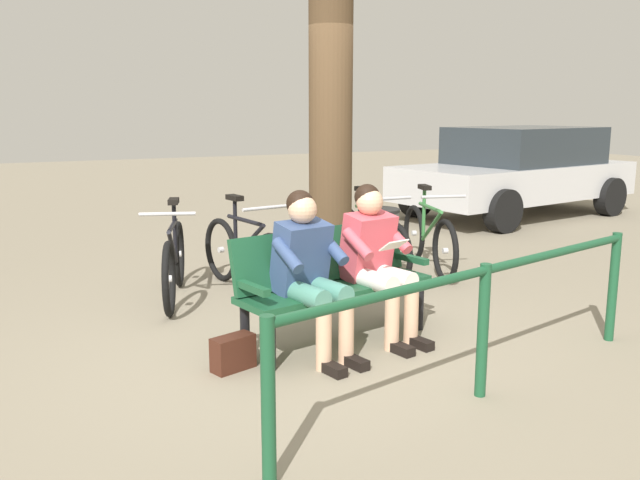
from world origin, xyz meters
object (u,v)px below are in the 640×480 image
object	(u,v)px
bicycle_green	(174,262)
parked_car	(518,170)
bicycle_silver	(429,239)
tree_trunk	(331,105)
bicycle_purple	(317,248)
person_reading	(376,254)
person_companion	(310,266)
bicycle_orange	(245,255)
handbag	(233,353)
litter_bin	(378,247)
bench	(331,276)
bicycle_blue	(370,242)

from	to	relation	value
bicycle_green	parked_car	distance (m)	6.87
bicycle_silver	tree_trunk	bearing A→B (deg)	-57.36
bicycle_silver	bicycle_purple	distance (m)	1.34
person_reading	person_companion	world-z (taller)	same
bicycle_orange	handbag	bearing A→B (deg)	-31.77
bicycle_purple	bicycle_green	xyz separation A→B (m)	(1.47, -0.02, 0.00)
litter_bin	bicycle_orange	world-z (taller)	bicycle_orange
bench	bicycle_silver	world-z (taller)	bicycle_silver
litter_bin	bicycle_purple	size ratio (longest dim) A/B	0.50
handbag	parked_car	bearing A→B (deg)	-145.97
bench	person_reading	bearing A→B (deg)	152.55
tree_trunk	bicycle_orange	distance (m)	1.68
bench	person_reading	distance (m)	0.39
bicycle_silver	parked_car	world-z (taller)	parked_car
person_companion	parked_car	xyz separation A→B (m)	(-5.87, -4.33, 0.11)
handbag	bench	bearing A→B (deg)	-163.73
bicycle_silver	bicycle_orange	bearing A→B (deg)	-76.31
bench	person_companion	xyz separation A→B (m)	(0.29, 0.22, 0.16)
bicycle_silver	parked_car	bearing A→B (deg)	141.33
bicycle_silver	bicycle_green	size ratio (longest dim) A/B	1.02
tree_trunk	bicycle_silver	size ratio (longest dim) A/B	2.21
bicycle_blue	bicycle_orange	bearing A→B (deg)	-86.45
person_reading	bicycle_green	world-z (taller)	person_reading
person_companion	tree_trunk	bearing A→B (deg)	-133.66
bicycle_silver	bicycle_blue	xyz separation A→B (m)	(0.67, -0.13, 0.00)
tree_trunk	bicycle_silver	world-z (taller)	tree_trunk
bicycle_purple	bicycle_orange	distance (m)	0.78
person_reading	parked_car	bearing A→B (deg)	-152.48
litter_bin	tree_trunk	bearing A→B (deg)	11.49
bicycle_green	person_reading	bearing A→B (deg)	52.66
person_reading	tree_trunk	bearing A→B (deg)	-111.47
handbag	tree_trunk	size ratio (longest dim) A/B	0.08
bench	litter_bin	xyz separation A→B (m)	(-1.17, -1.23, -0.11)
person_reading	handbag	world-z (taller)	person_reading
bicycle_silver	bicycle_green	xyz separation A→B (m)	(2.81, -0.09, 0.00)
person_companion	bicycle_orange	xyz separation A→B (m)	(-0.17, -1.85, -0.30)
parked_car	bicycle_orange	bearing A→B (deg)	14.17
parked_car	bicycle_silver	bearing A→B (deg)	26.18
bicycle_silver	bicycle_green	distance (m)	2.81
litter_bin	parked_car	size ratio (longest dim) A/B	0.18
tree_trunk	bicycle_orange	bearing A→B (deg)	-37.29
bicycle_purple	bicycle_orange	world-z (taller)	same
bicycle_purple	parked_car	bearing A→B (deg)	139.20
person_reading	bicycle_blue	xyz separation A→B (m)	(-0.99, -1.78, -0.31)
litter_bin	bicycle_silver	bearing A→B (deg)	-159.34
person_reading	person_companion	size ratio (longest dim) A/B	1.00
litter_bin	handbag	bearing A→B (deg)	35.98
bicycle_silver	bicycle_green	world-z (taller)	same
person_companion	handbag	distance (m)	0.81
bench	litter_bin	size ratio (longest dim) A/B	2.10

